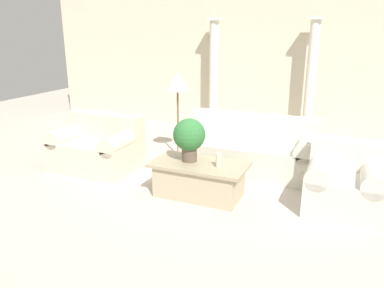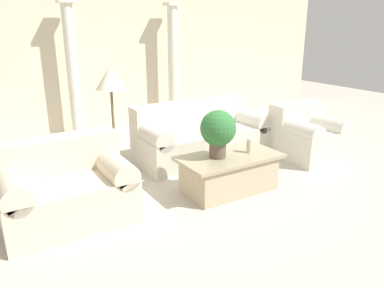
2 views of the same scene
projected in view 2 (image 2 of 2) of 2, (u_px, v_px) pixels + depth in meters
name	position (u px, v px, depth m)	size (l,w,h in m)	color
ground_plane	(209.00, 183.00, 4.81)	(16.00, 16.00, 0.00)	#BCB2A3
wall_back	(114.00, 44.00, 6.88)	(10.00, 0.06, 3.20)	beige
sofa_long	(201.00, 136.00, 5.63)	(1.97, 0.87, 0.83)	beige
loveseat	(65.00, 187.00, 3.83)	(1.27, 0.87, 0.83)	beige
coffee_table	(229.00, 173.00, 4.53)	(1.23, 0.65, 0.45)	tan
potted_plant	(218.00, 130.00, 4.31)	(0.42, 0.42, 0.57)	brown
pillar_candle	(250.00, 146.00, 4.55)	(0.08, 0.08, 0.18)	beige
floor_lamp	(111.00, 82.00, 4.84)	(0.39, 0.39, 1.43)	brown
column_left	(72.00, 71.00, 6.28)	(0.27, 0.27, 2.33)	silver
column_right	(173.00, 65.00, 7.24)	(0.27, 0.27, 2.33)	silver
armchair	(306.00, 134.00, 5.67)	(0.87, 0.88, 0.80)	beige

